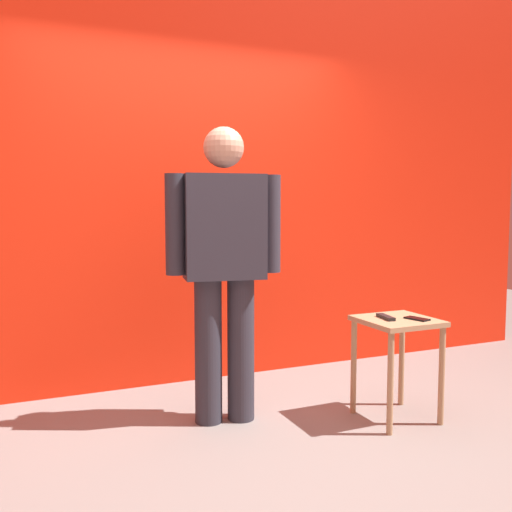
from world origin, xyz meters
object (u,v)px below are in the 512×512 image
object	(u,v)px
side_table	(397,339)
cell_phone	(417,319)
tv_remote	(386,317)
standing_person	(224,259)

from	to	relation	value
side_table	cell_phone	distance (m)	0.17
tv_remote	standing_person	bearing A→B (deg)	166.74
side_table	standing_person	bearing A→B (deg)	157.79
cell_phone	tv_remote	bearing A→B (deg)	133.19
standing_person	side_table	size ratio (longest dim) A/B	2.83
tv_remote	side_table	bearing A→B (deg)	-8.99
cell_phone	tv_remote	distance (m)	0.18
side_table	tv_remote	size ratio (longest dim) A/B	3.65
standing_person	side_table	xyz separation A→B (m)	(0.97, -0.39, -0.49)
side_table	cell_phone	bearing A→B (deg)	-40.21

